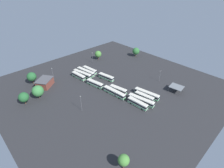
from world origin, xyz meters
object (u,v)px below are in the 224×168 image
(bus_row0_slot2, at_px, (141,100))
(tree_north_edge, at_px, (98,54))
(tree_west_edge, at_px, (32,77))
(bus_row2_slot0, at_px, (106,77))
(bus_row3_slot0, at_px, (90,70))
(bus_row1_slot2, at_px, (118,90))
(lamp_post_near_entrance, at_px, (53,74))
(bus_row0_slot1, at_px, (144,97))
(tree_south_edge, at_px, (38,91))
(tree_northeast, at_px, (124,160))
(depot_building, at_px, (45,83))
(lamp_post_far_corner, at_px, (81,103))
(lamp_post_mid_lot, at_px, (92,57))
(bus_row1_slot3, at_px, (114,92))
(bus_row0_slot0, at_px, (147,94))
(bus_row2_slot3, at_px, (95,84))
(bus_row0_slot3, at_px, (138,103))
(bus_row3_slot3, at_px, (79,76))
(bus_row3_slot1, at_px, (86,72))
(bus_row3_slot2, at_px, (82,74))
(tree_northwest, at_px, (136,51))
(tree_east_edge, at_px, (24,97))
(maintenance_shelter, at_px, (177,87))
(lamp_post_by_building, at_px, (160,75))

(bus_row0_slot2, height_order, tree_north_edge, tree_north_edge)
(tree_west_edge, bearing_deg, bus_row0_slot2, -150.25)
(bus_row2_slot0, relative_size, bus_row3_slot0, 0.95)
(bus_row1_slot2, xyz_separation_m, lamp_post_near_entrance, (41.45, 22.04, 3.15))
(bus_row0_slot1, xyz_separation_m, bus_row2_slot0, (32.70, 0.69, 0.00))
(bus_row0_slot2, height_order, tree_south_edge, tree_south_edge)
(bus_row1_slot2, height_order, tree_northeast, tree_northeast)
(depot_building, xyz_separation_m, lamp_post_far_corner, (-36.99, -3.12, 2.69))
(tree_north_edge, bearing_deg, lamp_post_mid_lot, 103.74)
(bus_row0_slot2, distance_m, tree_northeast, 42.20)
(bus_row1_slot3, bearing_deg, bus_row0_slot0, -138.33)
(bus_row3_slot0, bearing_deg, bus_row1_slot2, 174.83)
(tree_northeast, bearing_deg, bus_row1_slot2, -43.16)
(bus_row2_slot3, distance_m, lamp_post_near_entrance, 30.53)
(bus_row0_slot3, distance_m, tree_south_edge, 58.42)
(tree_north_edge, bearing_deg, bus_row0_slot1, 164.82)
(bus_row3_slot3, bearing_deg, bus_row2_slot0, -138.60)
(bus_row1_slot3, relative_size, lamp_post_mid_lot, 1.69)
(bus_row3_slot1, xyz_separation_m, depot_building, (5.29, 29.15, 0.73))
(lamp_post_far_corner, height_order, tree_north_edge, lamp_post_far_corner)
(bus_row2_slot0, relative_size, depot_building, 0.90)
(bus_row3_slot0, distance_m, bus_row3_slot2, 7.53)
(bus_row1_slot3, height_order, bus_row3_slot1, same)
(bus_row0_slot0, distance_m, tree_northeast, 49.48)
(bus_row0_slot0, relative_size, depot_building, 1.18)
(lamp_post_far_corner, distance_m, lamp_post_near_entrance, 40.39)
(bus_row1_slot3, bearing_deg, lamp_post_near_entrance, 23.53)
(depot_building, relative_size, tree_northwest, 1.66)
(bus_row2_slot3, xyz_separation_m, lamp_post_mid_lot, (29.13, -21.16, 3.26))
(lamp_post_mid_lot, xyz_separation_m, tree_north_edge, (1.86, -7.60, -0.20))
(tree_east_edge, bearing_deg, bus_row0_slot1, -130.23)
(bus_row2_slot0, xyz_separation_m, bus_row3_slot3, (14.77, 13.02, 0.00))
(bus_row3_slot2, height_order, lamp_post_mid_lot, lamp_post_mid_lot)
(lamp_post_near_entrance, xyz_separation_m, tree_northwest, (-12.97, -73.16, 0.02))
(tree_northwest, bearing_deg, bus_row3_slot3, 86.96)
(tree_northeast, bearing_deg, lamp_post_mid_lot, -31.37)
(bus_row1_slot3, height_order, tree_south_edge, tree_south_edge)
(bus_row0_slot2, height_order, tree_west_edge, tree_west_edge)
(bus_row3_slot0, xyz_separation_m, depot_building, (5.16, 32.84, 0.73))
(maintenance_shelter, distance_m, tree_northeast, 63.17)
(lamp_post_near_entrance, distance_m, tree_west_edge, 13.54)
(bus_row0_slot3, bearing_deg, bus_row2_slot0, -11.36)
(bus_row0_slot2, distance_m, tree_south_edge, 60.54)
(bus_row1_slot3, bearing_deg, bus_row2_slot3, 8.06)
(bus_row3_slot2, bearing_deg, lamp_post_near_entrance, 61.85)
(bus_row0_slot0, distance_m, lamp_post_far_corner, 39.71)
(bus_row3_slot3, bearing_deg, tree_west_edge, 60.15)
(tree_northeast, bearing_deg, bus_row2_slot3, -28.61)
(bus_row0_slot3, relative_size, maintenance_shelter, 1.44)
(bus_row0_slot0, height_order, lamp_post_by_building, lamp_post_by_building)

